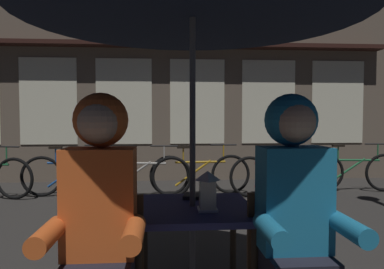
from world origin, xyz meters
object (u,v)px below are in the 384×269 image
(bicycle_second, at_px, (74,175))
(bicycle_furthest, at_px, (354,171))
(cafe_table, at_px, (193,223))
(bicycle_third, at_px, (140,175))
(lantern, at_px, (207,190))
(person_right_hooded, at_px, (295,204))
(person_left_hooded, at_px, (99,208))
(book, at_px, (199,196))
(bicycle_fifth, at_px, (279,175))
(bicycle_fourth, at_px, (200,174))

(bicycle_second, xyz_separation_m, bicycle_furthest, (4.75, -0.01, 0.00))
(cafe_table, bearing_deg, bicycle_third, 98.99)
(lantern, xyz_separation_m, person_right_hooded, (0.40, -0.31, -0.01))
(person_right_hooded, bearing_deg, lantern, 142.28)
(person_left_hooded, relative_size, bicycle_furthest, 0.84)
(cafe_table, xyz_separation_m, book, (0.06, 0.21, 0.11))
(lantern, bearing_deg, person_left_hooded, -150.81)
(bicycle_third, relative_size, bicycle_fifth, 1.00)
(bicycle_fourth, bearing_deg, person_right_hooded, -89.02)
(bicycle_fourth, height_order, bicycle_furthest, same)
(person_right_hooded, relative_size, bicycle_third, 0.84)
(cafe_table, height_order, bicycle_fourth, bicycle_fourth)
(lantern, xyz_separation_m, bicycle_fifth, (1.61, 3.63, -0.51))
(person_right_hooded, bearing_deg, bicycle_third, 104.58)
(lantern, relative_size, bicycle_fourth, 0.14)
(bicycle_fifth, xyz_separation_m, book, (-1.63, -3.30, 0.41))
(bicycle_fourth, xyz_separation_m, book, (-0.35, -3.50, 0.41))
(person_left_hooded, xyz_separation_m, bicycle_fifth, (2.16, 3.94, -0.50))
(bicycle_third, height_order, bicycle_furthest, same)
(person_right_hooded, relative_size, bicycle_fifth, 0.83)
(bicycle_fourth, relative_size, book, 8.40)
(bicycle_fourth, xyz_separation_m, bicycle_furthest, (2.68, 0.07, 0.00))
(person_right_hooded, xyz_separation_m, bicycle_furthest, (2.61, 4.21, -0.50))
(cafe_table, xyz_separation_m, person_left_hooded, (-0.48, -0.43, 0.21))
(bicycle_second, bearing_deg, book, -64.44)
(cafe_table, relative_size, bicycle_furthest, 0.44)
(person_left_hooded, bearing_deg, book, 49.95)
(person_left_hooded, xyz_separation_m, bicycle_fourth, (0.89, 4.14, -0.50))
(cafe_table, distance_m, bicycle_third, 3.68)
(person_left_hooded, bearing_deg, bicycle_fourth, 77.88)
(cafe_table, height_order, book, book)
(bicycle_second, bearing_deg, bicycle_third, -8.85)
(bicycle_second, bearing_deg, lantern, -66.10)
(lantern, xyz_separation_m, book, (-0.02, 0.33, -0.11))
(bicycle_second, relative_size, bicycle_fifth, 1.00)
(bicycle_fifth, relative_size, book, 8.39)
(person_left_hooded, xyz_separation_m, book, (0.54, 0.64, -0.09))
(person_left_hooded, bearing_deg, bicycle_second, 105.56)
(bicycle_third, relative_size, book, 8.36)
(lantern, relative_size, bicycle_third, 0.14)
(book, bearing_deg, bicycle_furthest, 59.69)
(bicycle_third, height_order, bicycle_fourth, same)
(bicycle_third, bearing_deg, bicycle_second, 171.15)
(bicycle_second, xyz_separation_m, bicycle_fourth, (2.06, -0.08, 0.00))
(person_left_hooded, bearing_deg, bicycle_fifth, 61.26)
(book, bearing_deg, bicycle_fifth, 73.85)
(bicycle_third, xyz_separation_m, bicycle_fifth, (2.26, -0.11, 0.00))
(cafe_table, relative_size, person_right_hooded, 0.53)
(bicycle_furthest, bearing_deg, person_left_hooded, -130.31)
(bicycle_third, xyz_separation_m, book, (0.63, -3.41, 0.41))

